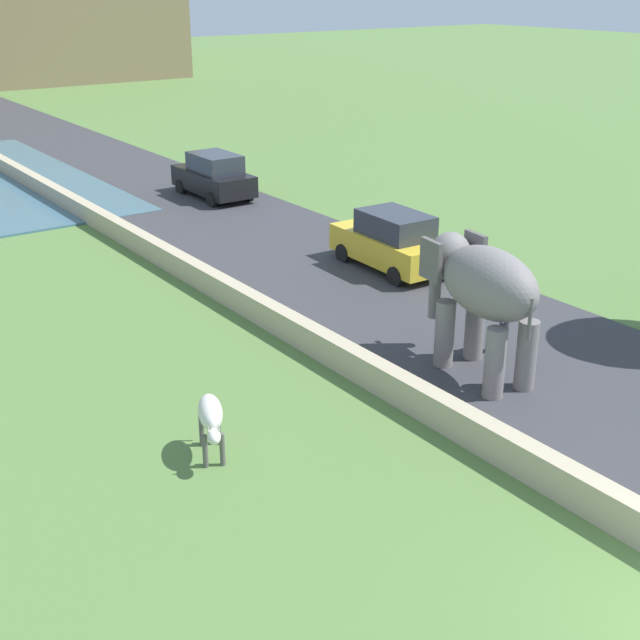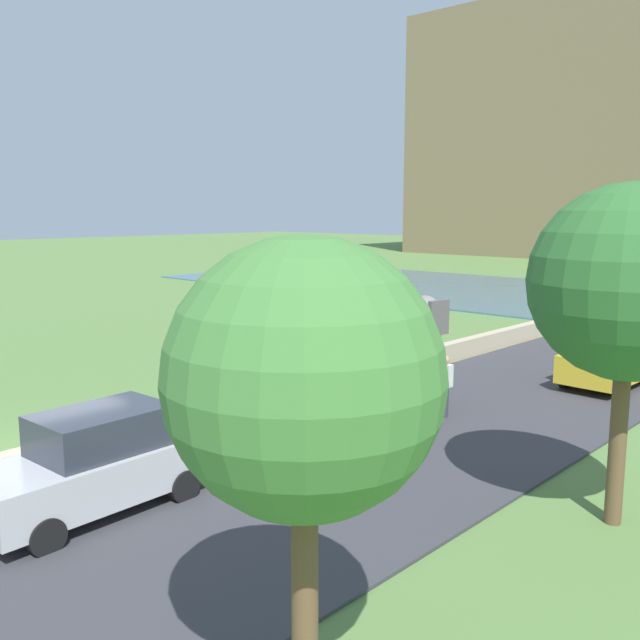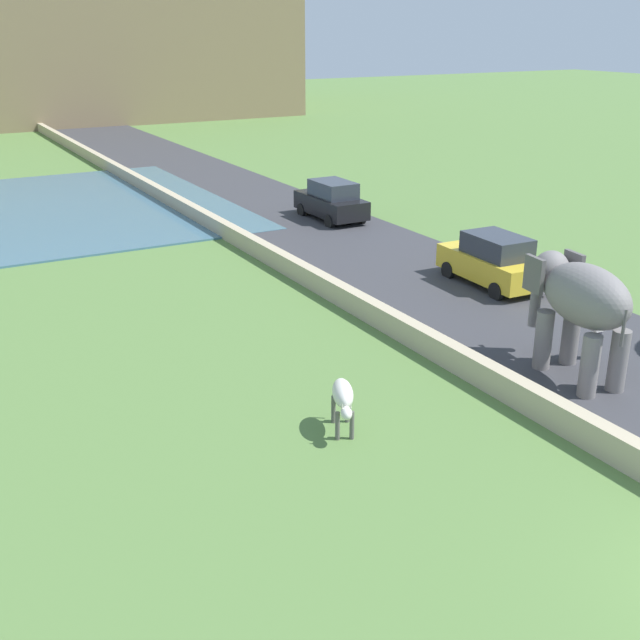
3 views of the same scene
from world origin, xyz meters
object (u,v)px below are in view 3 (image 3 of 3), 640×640
Objects in this scene: person_beside_elephant at (598,330)px; car_yellow at (493,261)px; elephant at (579,301)px; cow_white at (343,397)px; car_black at (331,201)px.

car_yellow is (1.80, 6.18, 0.03)m from person_beside_elephant.
elephant reaches higher than cow_white.
person_beside_elephant is (1.32, 0.44, -1.16)m from elephant.
car_black is at bearing 60.79° from cow_white.
car_yellow reaches higher than cow_white.
car_yellow is at bearing -90.01° from car_black.
person_beside_elephant is at bearing 18.36° from elephant.
cow_white is at bearing -179.47° from person_beside_elephant.
elephant is at bearing -100.13° from car_black.
cow_white is (-7.75, -0.07, -0.04)m from person_beside_elephant.
cow_white is (-9.55, -6.25, -0.06)m from car_yellow.
car_black is 19.59m from cow_white.
car_black is (3.12, 17.46, -1.14)m from elephant.
car_yellow is 2.90× the size of cow_white.
car_black is at bearing 83.95° from person_beside_elephant.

